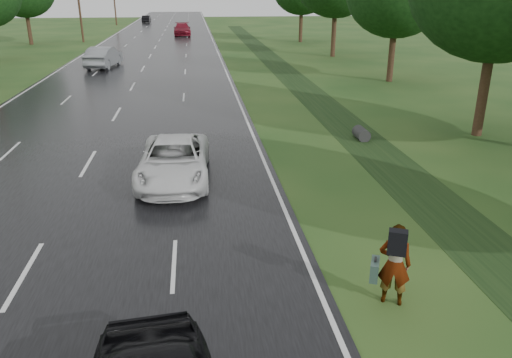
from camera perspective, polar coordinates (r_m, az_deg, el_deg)
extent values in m
plane|color=#1F4318|center=(13.19, -24.95, -9.98)|extent=(220.00, 220.00, 0.00)
cube|color=black|center=(56.27, -11.63, 14.19)|extent=(14.00, 180.00, 0.04)
cube|color=silver|center=(56.17, -4.54, 14.56)|extent=(0.12, 180.00, 0.01)
cube|color=silver|center=(57.17, -18.58, 13.68)|extent=(0.12, 180.00, 0.01)
cube|color=silver|center=(56.27, -11.63, 14.22)|extent=(0.12, 180.00, 0.01)
cube|color=black|center=(32.25, 6.29, 9.58)|extent=(2.20, 120.00, 0.01)
cylinder|color=#2D2D2D|center=(22.84, 11.94, 5.09)|extent=(0.56, 1.00, 0.56)
cylinder|color=#3D2319|center=(24.80, 24.52, 8.88)|extent=(0.44, 0.44, 3.84)
cylinder|color=#3D2319|center=(37.76, 15.21, 13.37)|extent=(0.44, 0.44, 3.52)
cylinder|color=#3D2319|center=(50.80, 8.87, 16.00)|extent=(0.44, 0.44, 4.16)
cylinder|color=#3D2319|center=(64.31, 5.14, 16.97)|extent=(0.44, 0.44, 3.68)
cylinder|color=#3D2319|center=(66.69, -24.50, 15.33)|extent=(0.44, 0.44, 3.52)
imported|color=#A5998C|center=(11.01, 15.56, -9.37)|extent=(0.80, 0.68, 1.86)
cube|color=black|center=(10.46, 15.87, -6.99)|extent=(0.43, 0.35, 0.52)
cube|color=#364F46|center=(11.22, 13.40, -10.01)|extent=(0.37, 0.55, 0.42)
cube|color=black|center=(11.09, 13.51, -8.91)|extent=(0.11, 0.18, 0.04)
imported|color=white|center=(17.51, -9.35, 2.09)|extent=(2.58, 5.23, 1.43)
imported|color=gray|center=(44.88, -17.02, 13.20)|extent=(2.59, 5.42, 1.72)
imported|color=maroon|center=(73.54, -8.42, 16.58)|extent=(2.40, 5.70, 1.64)
imported|color=black|center=(101.51, -12.42, 17.42)|extent=(1.49, 4.05, 1.32)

